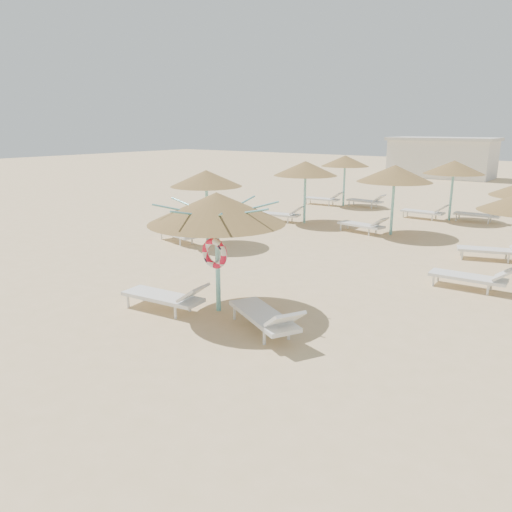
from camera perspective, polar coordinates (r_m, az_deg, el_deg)
The scene contains 6 objects.
ground at distance 11.23m, azimuth -3.29°, elevation -7.14°, with size 120.00×120.00×0.00m, color #DCB786.
main_palapa at distance 11.09m, azimuth -4.52°, elevation 5.42°, with size 3.08×3.08×2.76m.
lounger_main_a at distance 11.67m, azimuth -10.09°, elevation -4.55°, with size 2.20×0.88×0.78m.
lounger_main_b at distance 10.29m, azimuth 1.20°, elevation -6.90°, with size 2.28×1.62×0.81m.
palapa_field at distance 19.63m, azimuth 19.73°, elevation 8.38°, with size 19.25×13.63×2.72m.
service_hut at distance 44.89m, azimuth 20.46°, elevation 10.53°, with size 8.40×4.40×3.25m.
Camera 1 is at (6.72, -7.97, 4.16)m, focal length 35.00 mm.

